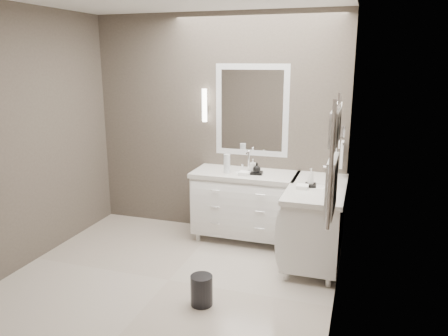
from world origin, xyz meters
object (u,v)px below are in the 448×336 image
(towel_ladder, at_px, (333,166))
(waste_bin, at_px, (202,290))
(vanity_right, at_px, (315,219))
(vanity_back, at_px, (245,201))

(towel_ladder, relative_size, waste_bin, 3.22)
(vanity_right, bearing_deg, towel_ladder, -80.16)
(towel_ladder, xyz_separation_m, waste_bin, (-1.08, 0.09, -1.25))
(vanity_right, relative_size, towel_ladder, 1.38)
(vanity_back, bearing_deg, vanity_right, -20.38)
(vanity_back, xyz_separation_m, vanity_right, (0.88, -0.33, 0.00))
(towel_ladder, bearing_deg, waste_bin, 175.40)
(waste_bin, bearing_deg, towel_ladder, -4.60)
(vanity_back, relative_size, towel_ladder, 1.38)
(vanity_back, xyz_separation_m, towel_ladder, (1.10, -1.63, 0.91))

